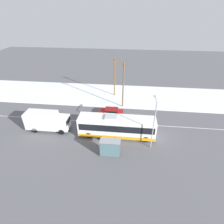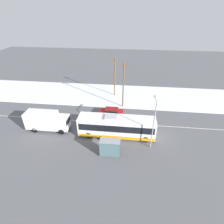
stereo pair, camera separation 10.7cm
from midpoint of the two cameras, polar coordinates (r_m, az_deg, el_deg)
The scene contains 11 objects.
ground_plane at distance 30.16m, azimuth 5.91°, elevation -3.89°, with size 120.00×120.00×0.00m, color #56565B.
snow_lot at distance 39.52m, azimuth 6.29°, elevation 5.26°, with size 80.00×11.42×0.12m.
lane_marking_center at distance 30.16m, azimuth 5.91°, elevation -3.89°, with size 60.00×0.12×0.00m.
city_bus at distance 26.60m, azimuth 1.62°, elevation -4.72°, with size 11.58×2.57×3.42m.
box_truck at distance 29.69m, azimuth -20.47°, elevation -2.59°, with size 6.82×2.30×3.14m.
sedan_car at distance 31.87m, azimuth -0.15°, elevation 0.07°, with size 4.44×1.80×1.40m.
pedestrian_at_stop at distance 24.69m, azimuth 1.02°, elevation -9.65°, with size 0.67×0.30×1.85m.
bus_shelter at distance 23.18m, azimuth -0.65°, elevation -11.14°, with size 2.71×1.20×2.40m.
streetlamp at distance 23.74m, azimuth 13.62°, elevation -2.06°, with size 0.36×2.58×7.27m.
utility_pole_roadside at distance 33.06m, azimuth 3.82°, elevation 8.75°, with size 1.80×0.24×8.92m.
utility_pole_snowlot at distance 37.98m, azimuth 0.98°, elevation 11.39°, with size 1.80×0.24×8.33m.
Camera 2 is at (-0.29, -24.67, 17.34)m, focal length 28.00 mm.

